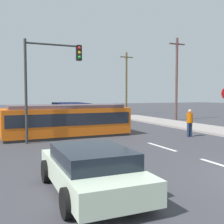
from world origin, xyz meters
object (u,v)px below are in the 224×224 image
at_px(city_bus, 70,112).
at_px(parked_sedan_near, 91,169).
at_px(streetcar_tram, 67,120).
at_px(utility_pole_mid, 177,78).
at_px(pedestrian_crossing, 190,121).
at_px(traffic_light_mast, 48,71).
at_px(utility_pole_far, 126,82).

xyz_separation_m(city_bus, parked_sedan_near, (-4.07, -17.32, -0.42)).
bearing_deg(streetcar_tram, utility_pole_mid, 26.34).
distance_m(city_bus, parked_sedan_near, 17.79).
xyz_separation_m(pedestrian_crossing, utility_pole_mid, (6.04, 9.44, 3.33)).
bearing_deg(traffic_light_mast, utility_pole_mid, 29.31).
bearing_deg(traffic_light_mast, parked_sedan_near, -93.19).
bearing_deg(streetcar_tram, pedestrian_crossing, -24.36).
xyz_separation_m(streetcar_tram, traffic_light_mast, (-1.36, -1.62, 2.78)).
bearing_deg(city_bus, parked_sedan_near, -103.24).
height_order(city_bus, traffic_light_mast, traffic_light_mast).
bearing_deg(utility_pole_mid, parked_sedan_near, -132.38).
distance_m(parked_sedan_near, utility_pole_far, 29.39).
bearing_deg(utility_pole_mid, streetcar_tram, -153.66).
bearing_deg(parked_sedan_near, streetcar_tram, 79.41).
distance_m(pedestrian_crossing, traffic_light_mast, 8.77).
distance_m(streetcar_tram, parked_sedan_near, 9.88).
height_order(traffic_light_mast, utility_pole_far, utility_pole_far).
bearing_deg(utility_pole_mid, traffic_light_mast, -150.69).
height_order(city_bus, utility_pole_far, utility_pole_far).
height_order(pedestrian_crossing, traffic_light_mast, traffic_light_mast).
distance_m(city_bus, traffic_light_mast, 10.28).
relative_size(city_bus, traffic_light_mast, 0.95).
relative_size(parked_sedan_near, traffic_light_mast, 0.79).
bearing_deg(pedestrian_crossing, utility_pole_far, 74.67).
distance_m(pedestrian_crossing, utility_pole_far, 20.02).
height_order(parked_sedan_near, utility_pole_far, utility_pole_far).
distance_m(traffic_light_mast, utility_pole_mid, 16.30).
height_order(streetcar_tram, city_bus, streetcar_tram).
relative_size(city_bus, parked_sedan_near, 1.20).
bearing_deg(pedestrian_crossing, city_bus, 113.05).
distance_m(city_bus, pedestrian_crossing, 11.62).
bearing_deg(parked_sedan_near, utility_pole_mid, 47.62).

